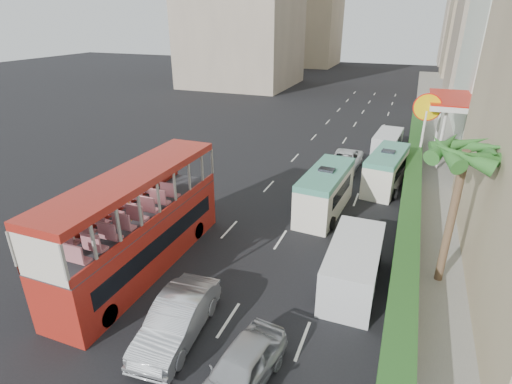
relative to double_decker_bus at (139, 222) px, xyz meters
The scene contains 13 objects.
ground_plane 6.51m from the double_decker_bus, ahead, with size 200.00×200.00×0.00m, color black.
double_decker_bus is the anchor object (origin of this frame).
car_silver_lane_a 5.98m from the double_decker_bus, 40.45° to the right, with size 1.75×5.01×1.65m, color #ABAEB2.
van_asset 19.26m from the double_decker_bus, 68.64° to the left, with size 2.35×5.09×1.41m, color silver.
minibus_near 11.83m from the double_decker_bus, 52.85° to the left, with size 2.12×6.37×2.82m, color silver.
minibus_far 18.29m from the double_decker_bus, 55.36° to the left, with size 2.02×6.06×2.69m, color silver.
panel_van_near 10.34m from the double_decker_bus, 12.53° to the left, with size 2.20×5.50×2.20m, color silver.
panel_van_far 25.03m from the double_decker_bus, 66.72° to the left, with size 2.03×5.07×2.03m, color silver.
sidewalk 29.26m from the double_decker_bus, 59.04° to the left, with size 6.00×120.00×0.18m, color #99968C.
kerb_wall 18.66m from the double_decker_bus, 48.93° to the left, with size 0.30×44.00×1.00m, color silver.
hedge 18.60m from the double_decker_bus, 48.93° to the left, with size 1.10×44.00×0.70m, color #2D6626.
palm_tree 14.39m from the double_decker_bus, 16.16° to the left, with size 0.36×0.36×6.40m, color brown.
shell_station 28.02m from the double_decker_bus, 55.18° to the left, with size 6.50×8.00×5.50m, color silver.
Camera 1 is at (5.41, -13.74, 11.67)m, focal length 28.00 mm.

